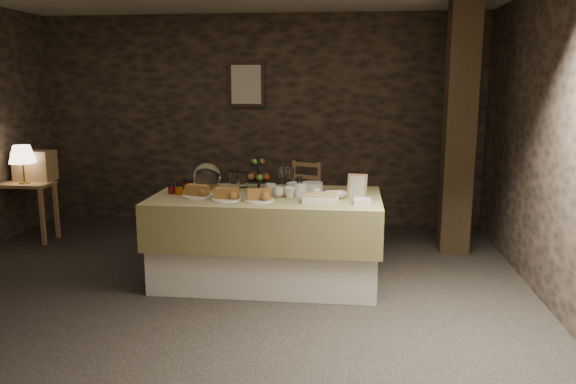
# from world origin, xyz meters

# --- Properties ---
(ground_plane) EXTENTS (5.50, 5.00, 0.01)m
(ground_plane) POSITION_xyz_m (0.00, 0.00, 0.00)
(ground_plane) COLOR black
(ground_plane) RESTS_ON ground
(room_shell) EXTENTS (5.52, 5.02, 2.60)m
(room_shell) POSITION_xyz_m (0.00, 0.00, 1.56)
(room_shell) COLOR black
(room_shell) RESTS_ON ground
(buffet_table) EXTENTS (2.01, 1.07, 0.80)m
(buffet_table) POSITION_xyz_m (0.42, 0.35, 0.46)
(buffet_table) COLOR silver
(buffet_table) RESTS_ON ground_plane
(console_table) EXTENTS (0.63, 0.36, 0.67)m
(console_table) POSITION_xyz_m (-2.50, 1.34, 0.54)
(console_table) COLOR #9A6C4C
(console_table) RESTS_ON ground_plane
(table_lamp) EXTENTS (0.29, 0.29, 0.43)m
(table_lamp) POSITION_xyz_m (-2.45, 1.29, 0.99)
(table_lamp) COLOR #A6893B
(table_lamp) RESTS_ON console_table
(wine_rack) EXTENTS (0.42, 0.26, 0.34)m
(wine_rack) POSITION_xyz_m (-2.45, 1.52, 0.84)
(wine_rack) COLOR #9A6C4C
(wine_rack) RESTS_ON console_table
(chair) EXTENTS (0.50, 0.49, 0.66)m
(chair) POSITION_xyz_m (0.57, 2.09, 0.37)
(chair) COLOR #9A6C4C
(chair) RESTS_ON ground_plane
(timber_column) EXTENTS (0.30, 0.30, 2.60)m
(timber_column) POSITION_xyz_m (2.26, 1.49, 1.30)
(timber_column) COLOR black
(timber_column) RESTS_ON ground_plane
(framed_picture) EXTENTS (0.45, 0.04, 0.55)m
(framed_picture) POSITION_xyz_m (-0.15, 2.47, 1.75)
(framed_picture) COLOR #322219
(framed_picture) RESTS_ON room_shell
(plate_stack_a) EXTENTS (0.19, 0.19, 0.10)m
(plate_stack_a) POSITION_xyz_m (0.68, 0.43, 0.85)
(plate_stack_a) COLOR white
(plate_stack_a) RESTS_ON buffet_table
(plate_stack_b) EXTENTS (0.20, 0.20, 0.08)m
(plate_stack_b) POSITION_xyz_m (0.80, 0.56, 0.84)
(plate_stack_b) COLOR white
(plate_stack_b) RESTS_ON buffet_table
(cutlery_holder) EXTENTS (0.10, 0.10, 0.12)m
(cutlery_holder) POSITION_xyz_m (0.71, 0.32, 0.86)
(cutlery_holder) COLOR white
(cutlery_holder) RESTS_ON buffet_table
(cup_a) EXTENTS (0.14, 0.14, 0.09)m
(cup_a) POSITION_xyz_m (0.54, 0.29, 0.84)
(cup_a) COLOR white
(cup_a) RESTS_ON buffet_table
(cup_b) EXTENTS (0.13, 0.13, 0.09)m
(cup_b) POSITION_xyz_m (0.63, 0.26, 0.84)
(cup_b) COLOR white
(cup_b) RESTS_ON buffet_table
(mug_c) EXTENTS (0.09, 0.09, 0.09)m
(mug_c) POSITION_xyz_m (0.44, 0.40, 0.84)
(mug_c) COLOR white
(mug_c) RESTS_ON buffet_table
(mug_d) EXTENTS (0.08, 0.08, 0.09)m
(mug_d) POSITION_xyz_m (0.85, 0.26, 0.84)
(mug_d) COLOR white
(mug_d) RESTS_ON buffet_table
(bowl) EXTENTS (0.23, 0.23, 0.05)m
(bowl) POSITION_xyz_m (1.03, 0.31, 0.82)
(bowl) COLOR white
(bowl) RESTS_ON buffet_table
(cake_dome) EXTENTS (0.26, 0.26, 0.26)m
(cake_dome) POSITION_xyz_m (-0.18, 0.57, 0.90)
(cake_dome) COLOR #9A6C4C
(cake_dome) RESTS_ON buffet_table
(fruit_stand) EXTENTS (0.23, 0.23, 0.32)m
(fruit_stand) POSITION_xyz_m (0.31, 0.61, 0.92)
(fruit_stand) COLOR black
(fruit_stand) RESTS_ON buffet_table
(bread_platter_left) EXTENTS (0.26, 0.26, 0.11)m
(bread_platter_left) POSITION_xyz_m (-0.18, 0.21, 0.84)
(bread_platter_left) COLOR white
(bread_platter_left) RESTS_ON buffet_table
(bread_platter_center) EXTENTS (0.26, 0.26, 0.11)m
(bread_platter_center) POSITION_xyz_m (0.11, 0.11, 0.84)
(bread_platter_center) COLOR white
(bread_platter_center) RESTS_ON buffet_table
(bread_platter_right) EXTENTS (0.26, 0.26, 0.11)m
(bread_platter_right) POSITION_xyz_m (0.39, 0.09, 0.84)
(bread_platter_right) COLOR white
(bread_platter_right) RESTS_ON buffet_table
(jam_jars) EXTENTS (0.18, 0.32, 0.07)m
(jam_jars) POSITION_xyz_m (-0.38, 0.42, 0.83)
(jam_jars) COLOR #620C12
(jam_jars) RESTS_ON buffet_table
(tart_dish) EXTENTS (0.30, 0.22, 0.07)m
(tart_dish) POSITION_xyz_m (0.91, 0.12, 0.83)
(tart_dish) COLOR white
(tart_dish) RESTS_ON buffet_table
(square_dish) EXTENTS (0.14, 0.14, 0.04)m
(square_dish) POSITION_xyz_m (1.25, 0.08, 0.82)
(square_dish) COLOR white
(square_dish) RESTS_ON buffet_table
(menu_frame) EXTENTS (0.18, 0.10, 0.22)m
(menu_frame) POSITION_xyz_m (1.21, 0.38, 0.89)
(menu_frame) COLOR #9A6C4C
(menu_frame) RESTS_ON buffet_table
(storage_jar_a) EXTENTS (0.10, 0.10, 0.16)m
(storage_jar_a) POSITION_xyz_m (0.06, 0.64, 0.88)
(storage_jar_a) COLOR white
(storage_jar_a) RESTS_ON buffet_table
(storage_jar_b) EXTENTS (0.09, 0.09, 0.14)m
(storage_jar_b) POSITION_xyz_m (0.13, 0.71, 0.87)
(storage_jar_b) COLOR white
(storage_jar_b) RESTS_ON buffet_table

